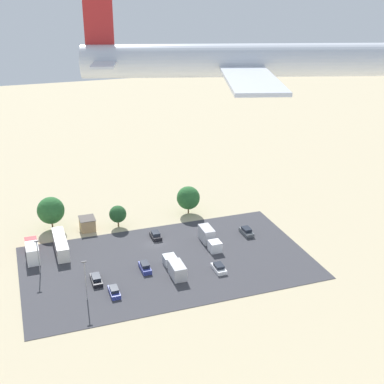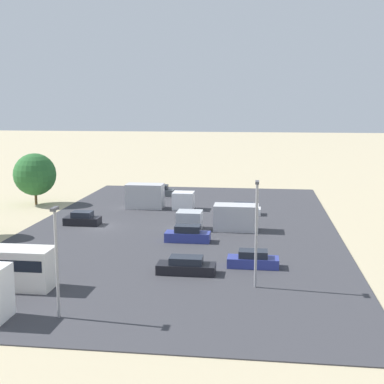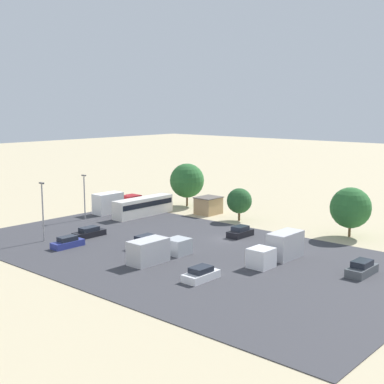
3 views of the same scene
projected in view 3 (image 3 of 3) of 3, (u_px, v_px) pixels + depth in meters
ground_plane at (227, 239)px, 74.27m from camera, size 400.00×400.00×0.00m
parking_lot_surface at (182, 252)px, 67.50m from camera, size 59.08×34.04×0.08m
shed_building at (208, 205)px, 91.44m from camera, size 3.59×4.18×2.95m
bus at (143, 206)px, 89.71m from camera, size 2.55×11.64×3.06m
parked_car_0 at (240, 232)px, 75.41m from camera, size 1.99×4.01×1.54m
parked_car_1 at (201, 274)px, 56.74m from camera, size 1.99×4.25×1.43m
parked_car_2 at (145, 242)px, 69.68m from camera, size 1.77×4.51×1.65m
parked_car_3 at (362, 269)px, 58.41m from camera, size 1.97×4.46×1.62m
parked_car_4 at (89, 233)px, 75.36m from camera, size 1.84×4.77×1.41m
parked_car_5 at (68, 243)px, 69.79m from camera, size 1.73×4.34×1.45m
parked_truck_0 at (279, 248)px, 63.67m from camera, size 2.48×8.90×3.22m
parked_truck_1 at (157, 250)px, 63.72m from camera, size 2.55×8.89×2.83m
parked_truck_2 at (115, 203)px, 92.79m from camera, size 2.57×9.30×3.51m
tree_near_shed at (239, 201)px, 85.88m from camera, size 4.06×4.06×5.29m
tree_apron_mid at (187, 181)px, 98.28m from camera, size 6.32×6.32×7.91m
tree_apron_far at (351, 208)px, 75.13m from camera, size 5.78×5.78×7.07m
light_pole_lot_centre at (84, 195)px, 86.50m from camera, size 0.90×0.28×7.29m
light_pole_lot_edge at (43, 209)px, 72.31m from camera, size 0.90×0.28×8.11m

